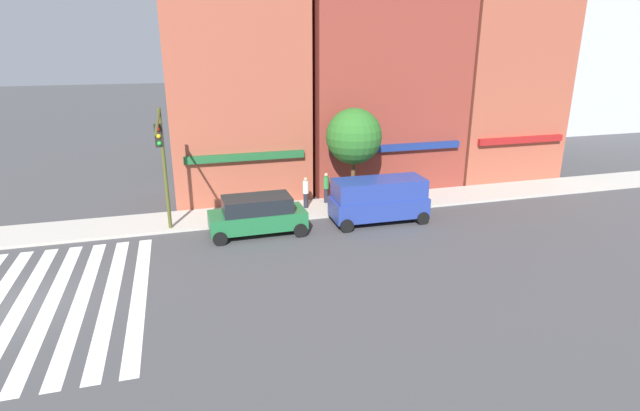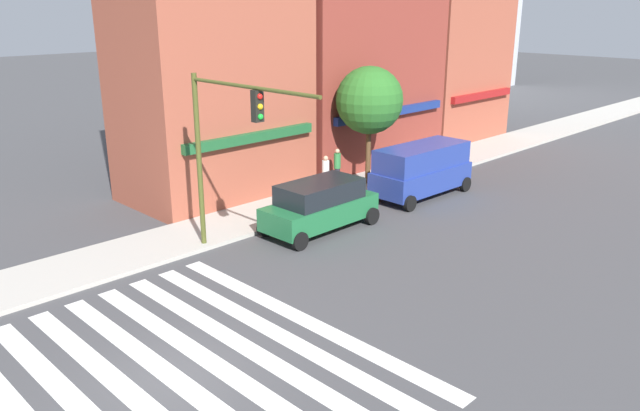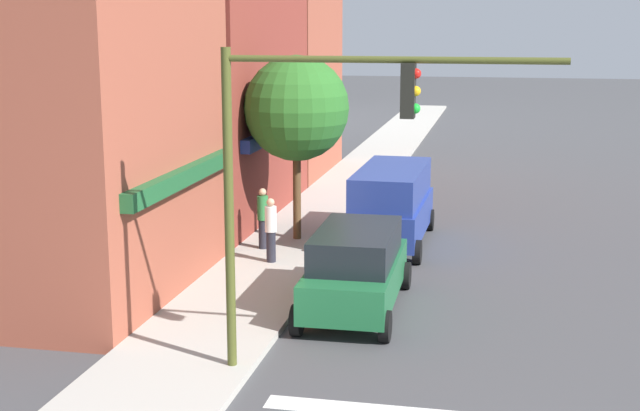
{
  "view_description": "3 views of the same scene",
  "coord_description": "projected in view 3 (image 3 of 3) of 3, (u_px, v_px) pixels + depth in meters",
  "views": [
    {
      "loc": [
        6.06,
        -18.32,
        9.2
      ],
      "look_at": [
        12.66,
        4.7,
        1.2
      ],
      "focal_mm": 28.0,
      "sensor_mm": 36.0,
      "label": 1
    },
    {
      "loc": [
        -6.4,
        -11.38,
        8.33
      ],
      "look_at": [
        9.45,
        4.7,
        1.0
      ],
      "focal_mm": 35.0,
      "sensor_mm": 36.0,
      "label": 2
    },
    {
      "loc": [
        -10.13,
        1.47,
        6.6
      ],
      "look_at": [
        11.61,
        6.0,
        2.0
      ],
      "focal_mm": 50.0,
      "sensor_mm": 36.0,
      "label": 3
    }
  ],
  "objects": [
    {
      "name": "pedestrian_white_shirt",
      "position": [
        271.0,
        229.0,
        24.18
      ],
      "size": [
        0.32,
        0.32,
        1.77
      ],
      "rotation": [
        0.0,
        0.0,
        5.25
      ],
      "color": "#23232D",
      "rests_on": "sidewalk_left"
    },
    {
      "name": "storefront_row",
      "position": [
        200.0,
        8.0,
        29.41
      ],
      "size": [
        25.46,
        5.3,
        15.15
      ],
      "color": "#9E4C38",
      "rests_on": "ground_plane"
    },
    {
      "name": "street_tree",
      "position": [
        297.0,
        109.0,
        26.2
      ],
      "size": [
        3.12,
        3.12,
        5.5
      ],
      "color": "brown",
      "rests_on": "sidewalk_left"
    },
    {
      "name": "suv_green",
      "position": [
        356.0,
        267.0,
        20.55
      ],
      "size": [
        4.72,
        2.12,
        1.94
      ],
      "rotation": [
        0.0,
        0.0,
        0.01
      ],
      "color": "#1E6638",
      "rests_on": "ground_plane"
    },
    {
      "name": "pedestrian_green_top",
      "position": [
        263.0,
        217.0,
        25.62
      ],
      "size": [
        0.32,
        0.32,
        1.77
      ],
      "rotation": [
        0.0,
        0.0,
        5.98
      ],
      "color": "#23232D",
      "rests_on": "sidewalk_left"
    },
    {
      "name": "traffic_signal",
      "position": [
        307.0,
        152.0,
        15.93
      ],
      "size": [
        0.32,
        6.04,
        6.15
      ],
      "color": "#474C1E",
      "rests_on": "ground_plane"
    },
    {
      "name": "van_blue",
      "position": [
        391.0,
        202.0,
        26.64
      ],
      "size": [
        5.03,
        2.22,
        2.34
      ],
      "rotation": [
        0.0,
        0.0,
        -0.02
      ],
      "color": "navy",
      "rests_on": "ground_plane"
    }
  ]
}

